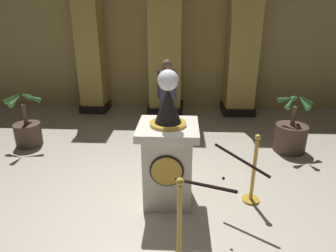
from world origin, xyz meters
TOP-DOWN VIEW (x-y plane):
  - ground_plane at (0.00, 0.00)m, footprint 11.07×11.07m
  - back_wall at (0.00, 4.70)m, footprint 11.07×0.16m
  - pedestal_clock at (0.27, 0.12)m, footprint 0.79×0.79m
  - stanchion_near at (0.44, -1.03)m, footprint 0.24×0.24m
  - stanchion_far at (1.44, 0.15)m, footprint 0.24×0.24m
  - velvet_rope at (0.94, -0.44)m, footprint 1.12×1.13m
  - column_left at (-1.92, 4.18)m, footprint 0.72×0.72m
  - column_right at (1.92, 4.18)m, footprint 0.85×0.85m
  - column_centre_rear at (0.00, 4.18)m, footprint 0.96×0.96m
  - potted_palm_left at (-2.61, 1.85)m, footprint 0.73×0.72m
  - potted_palm_right at (2.51, 1.85)m, footprint 0.63×0.64m
  - bystander_guest at (0.12, 2.61)m, footprint 0.41×0.32m

SIDE VIEW (x-z plane):
  - ground_plane at x=0.00m, z-range 0.00..0.00m
  - potted_palm_left at x=-2.61m, z-range -0.24..0.87m
  - potted_palm_right at x=2.51m, z-range -0.25..0.90m
  - stanchion_far at x=1.44m, z-range -0.15..0.86m
  - stanchion_near at x=0.44m, z-range -0.16..0.89m
  - pedestal_clock at x=0.27m, z-range -0.21..1.64m
  - velvet_rope at x=0.94m, z-range 0.68..0.90m
  - bystander_guest at x=0.12m, z-range 0.05..1.65m
  - column_left at x=-1.92m, z-range -0.01..3.52m
  - column_right at x=1.92m, z-range -0.01..3.52m
  - column_centre_rear at x=0.00m, z-range -0.01..3.52m
  - back_wall at x=0.00m, z-range 0.00..3.68m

